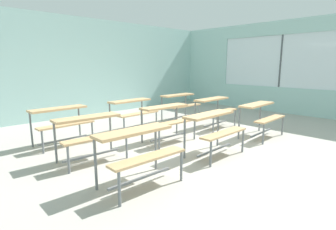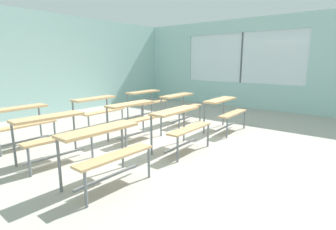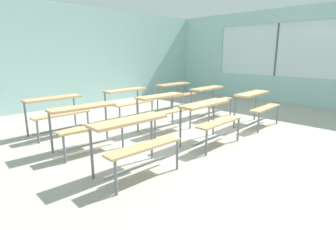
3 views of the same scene
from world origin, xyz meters
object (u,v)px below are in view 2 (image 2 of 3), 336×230
(desk_bench_r1c0, at_px, (52,128))
(desk_bench_r2c0, at_px, (20,117))
(desk_bench_r1c1, at_px, (134,112))
(desk_bench_r2c2, at_px, (146,98))
(desk_bench_r0c0, at_px, (105,143))
(desk_bench_r2c1, at_px, (98,105))
(desk_bench_r0c2, at_px, (225,107))
(desk_bench_r1c2, at_px, (181,102))
(desk_bench_r0c1, at_px, (180,120))

(desk_bench_r1c0, distance_m, desk_bench_r2c0, 1.24)
(desk_bench_r1c1, distance_m, desk_bench_r2c2, 2.17)
(desk_bench_r0c0, bearing_deg, desk_bench_r2c1, 56.31)
(desk_bench_r0c2, bearing_deg, desk_bench_r2c1, 122.27)
(desk_bench_r0c0, relative_size, desk_bench_r1c0, 0.98)
(desk_bench_r2c0, bearing_deg, desk_bench_r2c2, -1.85)
(desk_bench_r0c0, relative_size, desk_bench_r1c2, 0.99)
(desk_bench_r0c1, bearing_deg, desk_bench_r0c2, -1.48)
(desk_bench_r0c2, relative_size, desk_bench_r1c0, 0.99)
(desk_bench_r0c1, height_order, desk_bench_r1c0, same)
(desk_bench_r0c0, distance_m, desk_bench_r0c2, 3.42)
(desk_bench_r0c2, relative_size, desk_bench_r2c1, 1.00)
(desk_bench_r0c1, xyz_separation_m, desk_bench_r2c2, (1.75, 2.49, 0.00))
(desk_bench_r0c2, distance_m, desk_bench_r2c1, 2.98)
(desk_bench_r0c1, relative_size, desk_bench_r1c2, 0.99)
(desk_bench_r1c1, distance_m, desk_bench_r1c2, 1.73)
(desk_bench_r0c0, bearing_deg, desk_bench_r1c2, 21.64)
(desk_bench_r1c2, bearing_deg, desk_bench_r1c0, 177.89)
(desk_bench_r1c0, bearing_deg, desk_bench_r1c2, 2.99)
(desk_bench_r1c0, relative_size, desk_bench_r2c1, 1.01)
(desk_bench_r0c1, xyz_separation_m, desk_bench_r1c0, (-1.71, 1.26, 0.00))
(desk_bench_r0c2, xyz_separation_m, desk_bench_r2c2, (0.02, 2.49, 0.00))
(desk_bench_r0c2, bearing_deg, desk_bench_r1c0, 157.70)
(desk_bench_r2c0, bearing_deg, desk_bench_r1c0, -92.33)
(desk_bench_r0c1, height_order, desk_bench_r2c2, same)
(desk_bench_r0c0, xyz_separation_m, desk_bench_r1c1, (1.70, 1.22, 0.00))
(desk_bench_r1c0, xyz_separation_m, desk_bench_r2c0, (0.01, 1.24, 0.00))
(desk_bench_r1c1, bearing_deg, desk_bench_r1c0, 179.28)
(desk_bench_r2c0, bearing_deg, desk_bench_r1c1, -39.08)
(desk_bench_r0c0, distance_m, desk_bench_r0c1, 1.69)
(desk_bench_r1c2, bearing_deg, desk_bench_r2c2, 87.61)
(desk_bench_r0c1, height_order, desk_bench_r1c1, same)
(desk_bench_r1c0, xyz_separation_m, desk_bench_r2c1, (1.75, 1.20, 0.00))
(desk_bench_r2c1, bearing_deg, desk_bench_r0c2, -57.81)
(desk_bench_r2c1, bearing_deg, desk_bench_r1c1, -93.41)
(desk_bench_r0c0, relative_size, desk_bench_r2c2, 1.01)
(desk_bench_r0c0, bearing_deg, desk_bench_r0c1, 2.08)
(desk_bench_r0c2, distance_m, desk_bench_r1c2, 1.26)
(desk_bench_r0c1, relative_size, desk_bench_r2c0, 1.00)
(desk_bench_r0c0, height_order, desk_bench_r2c2, same)
(desk_bench_r2c0, height_order, desk_bench_r2c1, same)
(desk_bench_r1c1, height_order, desk_bench_r2c0, same)
(desk_bench_r0c1, bearing_deg, desk_bench_r2c0, 122.74)
(desk_bench_r1c0, relative_size, desk_bench_r2c0, 1.01)
(desk_bench_r0c2, bearing_deg, desk_bench_r0c0, 178.26)
(desk_bench_r1c2, xyz_separation_m, desk_bench_r2c2, (0.01, 1.23, 0.00))
(desk_bench_r0c2, bearing_deg, desk_bench_r1c2, 87.04)
(desk_bench_r0c0, height_order, desk_bench_r2c0, same)
(desk_bench_r1c0, height_order, desk_bench_r1c1, same)
(desk_bench_r1c0, distance_m, desk_bench_r1c2, 3.45)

